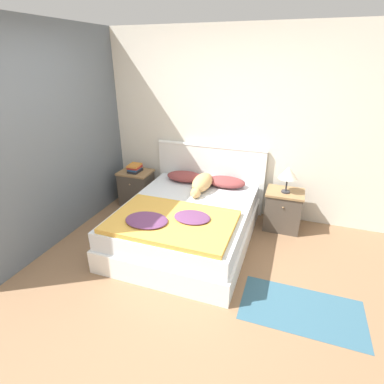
% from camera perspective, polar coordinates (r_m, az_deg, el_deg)
% --- Properties ---
extents(ground_plane, '(16.00, 16.00, 0.00)m').
position_cam_1_polar(ground_plane, '(3.13, -6.43, -19.58)').
color(ground_plane, '#896647').
extents(wall_back, '(9.00, 0.06, 2.55)m').
position_cam_1_polar(wall_back, '(4.35, 5.20, 12.55)').
color(wall_back, silver).
rests_on(wall_back, ground_plane).
extents(wall_side_left, '(0.06, 3.10, 2.55)m').
position_cam_1_polar(wall_side_left, '(4.17, -22.01, 10.40)').
color(wall_side_left, slate).
rests_on(wall_side_left, ground_plane).
extents(bed, '(1.55, 1.93, 0.49)m').
position_cam_1_polar(bed, '(3.79, -0.98, -5.98)').
color(bed, white).
rests_on(bed, ground_plane).
extents(headboard, '(1.63, 0.06, 1.01)m').
position_cam_1_polar(headboard, '(4.52, 3.39, 3.12)').
color(headboard, white).
rests_on(headboard, ground_plane).
extents(nightstand_left, '(0.48, 0.41, 0.55)m').
position_cam_1_polar(nightstand_left, '(4.80, -10.50, 0.84)').
color(nightstand_left, '#4C4238').
rests_on(nightstand_left, ground_plane).
extents(nightstand_right, '(0.48, 0.41, 0.55)m').
position_cam_1_polar(nightstand_right, '(4.23, 16.94, -3.25)').
color(nightstand_right, '#4C4238').
rests_on(nightstand_right, ground_plane).
extents(pillow_left, '(0.55, 0.33, 0.13)m').
position_cam_1_polar(pillow_left, '(4.39, -1.31, 2.97)').
color(pillow_left, brown).
rests_on(pillow_left, bed).
extents(pillow_right, '(0.55, 0.33, 0.13)m').
position_cam_1_polar(pillow_right, '(4.22, 6.44, 1.94)').
color(pillow_right, brown).
rests_on(pillow_right, bed).
extents(quilt, '(1.35, 0.91, 0.10)m').
position_cam_1_polar(quilt, '(3.28, -4.06, -5.52)').
color(quilt, gold).
rests_on(quilt, bed).
extents(dog, '(0.24, 0.72, 0.21)m').
position_cam_1_polar(dog, '(4.07, 1.92, 1.67)').
color(dog, tan).
rests_on(dog, bed).
extents(book_stack, '(0.18, 0.23, 0.12)m').
position_cam_1_polar(book_stack, '(4.67, -10.86, 4.49)').
color(book_stack, '#232328').
rests_on(book_stack, nightstand_left).
extents(table_lamp, '(0.24, 0.24, 0.35)m').
position_cam_1_polar(table_lamp, '(3.99, 17.85, 3.44)').
color(table_lamp, '#2D2D33').
rests_on(table_lamp, nightstand_right).
extents(rug, '(1.11, 0.61, 0.00)m').
position_cam_1_polar(rug, '(3.18, 20.14, -20.32)').
color(rug, '#335B70').
rests_on(rug, ground_plane).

